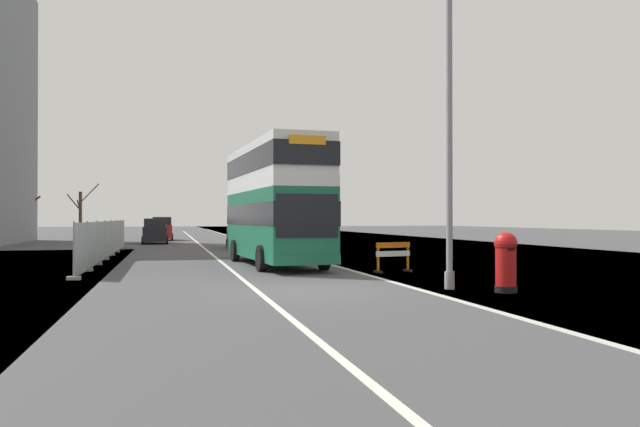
{
  "coord_description": "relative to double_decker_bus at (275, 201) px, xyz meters",
  "views": [
    {
      "loc": [
        -3.79,
        -16.99,
        2.02
      ],
      "look_at": [
        1.9,
        6.28,
        2.2
      ],
      "focal_mm": 35.01,
      "sensor_mm": 36.0,
      "label": 1
    }
  ],
  "objects": [
    {
      "name": "ground",
      "position": [
        -0.06,
        -9.51,
        -2.79
      ],
      "size": [
        140.0,
        280.0,
        0.1
      ],
      "color": "#424244"
    },
    {
      "name": "double_decker_bus",
      "position": [
        0.0,
        0.0,
        0.0
      ],
      "size": [
        3.22,
        10.28,
        5.16
      ],
      "color": "#196042",
      "rests_on": "ground"
    },
    {
      "name": "lamppost_foreground",
      "position": [
        3.31,
        -10.25,
        1.47
      ],
      "size": [
        0.29,
        0.7,
        8.91
      ],
      "color": "gray",
      "rests_on": "ground"
    },
    {
      "name": "red_pillar_postbox",
      "position": [
        4.44,
        -11.35,
        -1.84
      ],
      "size": [
        0.62,
        0.62,
        1.64
      ],
      "color": "black",
      "rests_on": "ground"
    },
    {
      "name": "roadworks_barrier",
      "position": [
        3.7,
        -4.64,
        -2.06
      ],
      "size": [
        1.52,
        0.76,
        1.11
      ],
      "color": "orange",
      "rests_on": "ground"
    },
    {
      "name": "construction_site_fence",
      "position": [
        -7.46,
        6.98,
        -1.83
      ],
      "size": [
        0.44,
        24.0,
        1.92
      ],
      "color": "#A8AAAD",
      "rests_on": "ground"
    },
    {
      "name": "car_oncoming_near",
      "position": [
        0.4,
        15.3,
        -1.74
      ],
      "size": [
        1.9,
        4.42,
        2.15
      ],
      "color": "black",
      "rests_on": "ground"
    },
    {
      "name": "car_receding_mid",
      "position": [
        -5.45,
        24.85,
        -1.8
      ],
      "size": [
        2.0,
        4.39,
        2.0
      ],
      "color": "black",
      "rests_on": "ground"
    },
    {
      "name": "car_receding_far",
      "position": [
        -4.98,
        32.26,
        -1.74
      ],
      "size": [
        1.97,
        4.49,
        2.13
      ],
      "color": "maroon",
      "rests_on": "ground"
    },
    {
      "name": "bare_tree_far_verge_near",
      "position": [
        -12.18,
        33.51,
        -0.28
      ],
      "size": [
        2.81,
        1.81,
        5.21
      ],
      "color": "#4C3D2D",
      "rests_on": "ground"
    },
    {
      "name": "bare_tree_far_verge_mid",
      "position": [
        -17.1,
        34.72,
        -0.68
      ],
      "size": [
        2.65,
        3.01,
        4.08
      ],
      "color": "#4C3D2D",
      "rests_on": "ground"
    }
  ]
}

